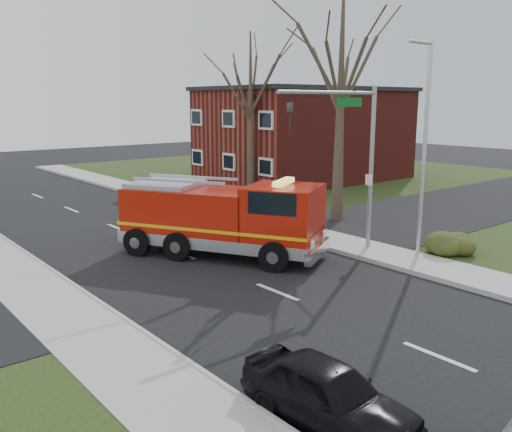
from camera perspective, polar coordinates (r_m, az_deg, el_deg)
ground at (r=18.08m, az=2.23°, el=-8.02°), size 120.00×120.00×0.00m
sidewalk_right at (r=22.47m, az=14.17°, el=-4.16°), size 2.40×80.00×0.15m
sidewalk_left at (r=14.96m, az=-16.26°, el=-12.61°), size 2.40×80.00×0.15m
cross_street_right at (r=38.11m, az=23.92°, el=1.73°), size 30.00×8.00×0.15m
brick_building at (r=43.20m, az=5.27°, el=8.58°), size 15.40×10.40×7.25m
health_center_sign at (r=33.73m, az=1.46°, el=2.93°), size 0.12×2.00×1.40m
hedge_corner at (r=24.09m, az=20.12°, el=-2.21°), size 2.80×2.00×0.90m
bare_tree_near at (r=27.99m, az=8.95°, el=14.36°), size 6.00×6.00×12.00m
bare_tree_far at (r=35.55m, az=-0.57°, el=12.47°), size 5.25×5.25×10.50m
traffic_signal_mast at (r=21.82m, az=10.04°, el=7.93°), size 5.29×0.18×6.80m
streetlight_pole at (r=22.17m, az=17.26°, el=7.24°), size 1.48×0.16×8.40m
fire_engine at (r=21.97m, az=-3.41°, el=-0.41°), size 6.34×8.38×3.26m
parked_car_maroon at (r=11.10m, az=7.60°, el=-18.03°), size 1.77×3.88×1.29m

